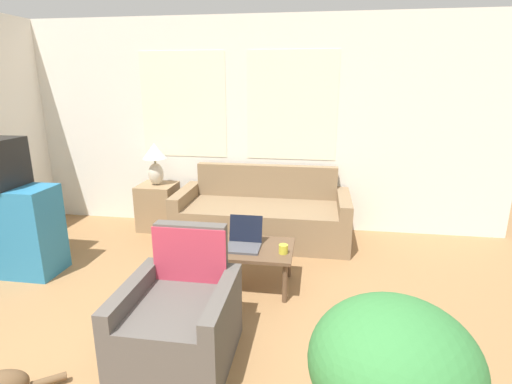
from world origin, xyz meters
TOP-DOWN VIEW (x-y plane):
  - wall_back at (-0.00, 3.82)m, footprint 6.46×0.06m
  - couch at (0.31, 3.36)m, footprint 2.03×0.87m
  - armchair at (0.06, 1.12)m, footprint 0.72×0.79m
  - tv_dresser at (-2.11, 2.10)m, footprint 1.14×0.45m
  - side_table at (-1.06, 3.49)m, footprint 0.45×0.45m
  - table_lamp at (-1.06, 3.49)m, footprint 0.29×0.29m
  - coffee_table at (0.35, 2.16)m, footprint 0.82×0.58m
  - laptop at (0.31, 2.17)m, footprint 0.30×0.32m
  - cup_navy at (0.67, 2.08)m, footprint 0.08×0.08m
  - cup_yellow at (0.05, 2.09)m, footprint 0.07×0.07m
  - potted_plant at (1.32, 0.51)m, footprint 0.79×0.79m

SIDE VIEW (x-z plane):
  - couch at x=0.31m, z-range -0.16..0.68m
  - armchair at x=0.06m, z-range -0.16..0.70m
  - side_table at x=-1.06m, z-range 0.00..0.58m
  - coffee_table at x=0.35m, z-range 0.15..0.53m
  - cup_yellow at x=0.05m, z-range 0.39..0.46m
  - cup_navy at x=0.67m, z-range 0.39..0.47m
  - tv_dresser at x=-2.11m, z-range 0.00..0.88m
  - laptop at x=0.31m, z-range 0.32..0.58m
  - potted_plant at x=1.32m, z-range 0.12..0.99m
  - table_lamp at x=-1.06m, z-range 0.64..1.16m
  - wall_back at x=0.00m, z-range 0.01..2.61m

